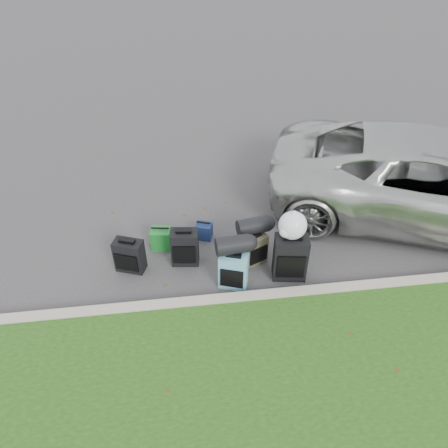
{
  "coord_description": "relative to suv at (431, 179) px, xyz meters",
  "views": [
    {
      "loc": [
        -0.78,
        -5.23,
        4.92
      ],
      "look_at": [
        -0.1,
        0.2,
        0.55
      ],
      "focal_mm": 35.0,
      "sensor_mm": 36.0,
      "label": 1
    }
  ],
  "objects": [
    {
      "name": "curb",
      "position": [
        -3.62,
        -1.73,
        -0.7
      ],
      "size": [
        120.0,
        0.18,
        0.15
      ],
      "primitive_type": "cube",
      "color": "#9E937F",
      "rests_on": "ground"
    },
    {
      "name": "suitcase_large_black_left",
      "position": [
        -4.37,
        -0.75,
        -0.46
      ],
      "size": [
        0.46,
        0.31,
        0.62
      ],
      "primitive_type": "cube",
      "rotation": [
        0.0,
        0.0,
        -0.11
      ],
      "color": "black",
      "rests_on": "ground"
    },
    {
      "name": "ground",
      "position": [
        -3.62,
        -0.73,
        -0.77
      ],
      "size": [
        120.0,
        120.0,
        0.0
      ],
      "primitive_type": "plane",
      "color": "#383535",
      "rests_on": "ground"
    },
    {
      "name": "suitcase_small_black",
      "position": [
        -5.24,
        -0.8,
        -0.5
      ],
      "size": [
        0.5,
        0.38,
        0.56
      ],
      "primitive_type": "cube",
      "rotation": [
        0.0,
        0.0,
        -0.35
      ],
      "color": "black",
      "rests_on": "ground"
    },
    {
      "name": "suitcase_teal",
      "position": [
        -3.68,
        -1.35,
        -0.47
      ],
      "size": [
        0.48,
        0.37,
        0.6
      ],
      "primitive_type": "cube",
      "rotation": [
        0.0,
        0.0,
        -0.32
      ],
      "color": "teal",
      "rests_on": "ground"
    },
    {
      "name": "suitcase_large_black_right",
      "position": [
        -2.79,
        -1.26,
        -0.39
      ],
      "size": [
        0.55,
        0.38,
        0.76
      ],
      "primitive_type": "cube",
      "rotation": [
        0.0,
        0.0,
        -0.16
      ],
      "color": "black",
      "rests_on": "ground"
    },
    {
      "name": "tote_green",
      "position": [
        -4.75,
        -0.33,
        -0.59
      ],
      "size": [
        0.36,
        0.31,
        0.37
      ],
      "primitive_type": "cube",
      "rotation": [
        0.0,
        0.0,
        -0.15
      ],
      "color": "#1A7728",
      "rests_on": "ground"
    },
    {
      "name": "trash_bag",
      "position": [
        -2.8,
        -1.2,
        0.19
      ],
      "size": [
        0.42,
        0.42,
        0.42
      ],
      "primitive_type": "sphere",
      "color": "white",
      "rests_on": "suitcase_large_black_right"
    },
    {
      "name": "suv",
      "position": [
        0.0,
        0.0,
        0.0
      ],
      "size": [
        6.12,
        4.39,
        1.55
      ],
      "primitive_type": "imported",
      "rotation": [
        0.0,
        0.0,
        1.2
      ],
      "color": "#B7B7B2",
      "rests_on": "ground"
    },
    {
      "name": "duffel_right",
      "position": [
        -3.68,
        -1.26,
        -0.04
      ],
      "size": [
        0.52,
        0.32,
        0.28
      ],
      "primitive_type": "cylinder",
      "rotation": [
        0.0,
        1.57,
        0.1
      ],
      "color": "black",
      "rests_on": "suitcase_teal"
    },
    {
      "name": "tote_navy",
      "position": [
        -4.02,
        -0.17,
        -0.63
      ],
      "size": [
        0.32,
        0.29,
        0.29
      ],
      "primitive_type": "cube",
      "rotation": [
        0.0,
        0.0,
        -0.33
      ],
      "color": "navy",
      "rests_on": "ground"
    },
    {
      "name": "suitcase_olive",
      "position": [
        -3.28,
        -0.87,
        -0.51
      ],
      "size": [
        0.45,
        0.38,
        0.53
      ],
      "primitive_type": "cube",
      "rotation": [
        0.0,
        0.0,
        0.43
      ],
      "color": "#383422",
      "rests_on": "ground"
    },
    {
      "name": "duffel_left",
      "position": [
        -3.29,
        -0.77,
        -0.11
      ],
      "size": [
        0.53,
        0.35,
        0.27
      ],
      "primitive_type": "cylinder",
      "rotation": [
        0.0,
        1.57,
        0.18
      ],
      "color": "black",
      "rests_on": "suitcase_olive"
    }
  ]
}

